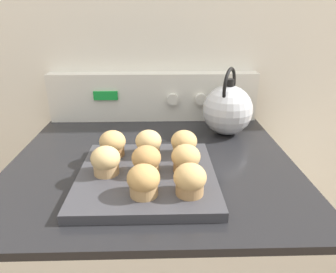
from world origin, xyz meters
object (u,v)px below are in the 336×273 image
(muffin_pan, at_px, (147,176))
(tea_kettle, at_px, (228,109))
(muffin_r1_c0, at_px, (106,161))
(muffin_r2_c2, at_px, (184,144))
(muffin_r0_c1, at_px, (144,181))
(muffin_r1_c1, at_px, (146,160))
(muffin_r2_c1, at_px, (149,143))
(muffin_r2_c0, at_px, (113,144))
(muffin_r0_c2, at_px, (190,180))
(muffin_r1_c2, at_px, (186,159))

(muffin_pan, distance_m, tea_kettle, 0.38)
(muffin_r1_c0, distance_m, muffin_r2_c2, 0.21)
(muffin_r0_c1, relative_size, muffin_r1_c1, 1.00)
(muffin_r2_c2, bearing_deg, muffin_r2_c1, 177.15)
(muffin_r1_c1, height_order, muffin_r2_c1, same)
(muffin_r1_c1, bearing_deg, muffin_r2_c2, 44.54)
(muffin_r1_c0, bearing_deg, muffin_pan, 1.34)
(muffin_pan, xyz_separation_m, muffin_r2_c0, (-0.09, 0.09, 0.04))
(muffin_r0_c1, xyz_separation_m, tea_kettle, (0.25, 0.38, 0.03))
(muffin_r0_c1, bearing_deg, muffin_r2_c1, 88.76)
(muffin_r0_c2, bearing_deg, muffin_r1_c0, 154.44)
(muffin_r1_c2, bearing_deg, muffin_r2_c0, 153.31)
(muffin_pan, xyz_separation_m, muffin_r1_c2, (0.09, 0.00, 0.04))
(muffin_r1_c0, bearing_deg, muffin_r1_c2, 1.33)
(muffin_r2_c1, xyz_separation_m, tea_kettle, (0.24, 0.19, 0.03))
(muffin_r1_c2, distance_m, muffin_r2_c0, 0.20)
(muffin_pan, relative_size, muffin_r1_c0, 4.72)
(muffin_r0_c2, bearing_deg, muffin_r1_c1, 136.06)
(muffin_pan, relative_size, muffin_r0_c1, 4.72)
(muffin_r1_c1, xyz_separation_m, muffin_r2_c1, (0.00, 0.10, 0.00))
(muffin_r0_c1, relative_size, muffin_r1_c2, 1.00)
(muffin_r1_c0, distance_m, muffin_r1_c1, 0.09)
(muffin_pan, distance_m, muffin_r2_c2, 0.14)
(muffin_r1_c1, xyz_separation_m, muffin_r1_c2, (0.09, 0.00, 0.00))
(muffin_r2_c2, height_order, tea_kettle, tea_kettle)
(muffin_r0_c2, bearing_deg, muffin_r2_c2, 89.40)
(muffin_pan, relative_size, tea_kettle, 1.48)
(muffin_r1_c2, distance_m, muffin_r2_c1, 0.13)
(muffin_r2_c0, height_order, tea_kettle, tea_kettle)
(muffin_r2_c0, bearing_deg, muffin_r1_c0, -91.35)
(muffin_r0_c1, height_order, muffin_r2_c1, same)
(muffin_r0_c2, height_order, muffin_r2_c2, same)
(muffin_r0_c1, height_order, muffin_r1_c1, same)
(muffin_r2_c1, bearing_deg, muffin_r1_c0, -134.49)
(muffin_r1_c1, distance_m, tea_kettle, 0.38)
(muffin_r2_c1, height_order, tea_kettle, tea_kettle)
(muffin_r0_c2, relative_size, muffin_r2_c0, 1.00)
(muffin_pan, height_order, muffin_r2_c1, muffin_r2_c1)
(tea_kettle, bearing_deg, muffin_r0_c2, -112.29)
(tea_kettle, bearing_deg, muffin_pan, -130.49)
(muffin_pan, relative_size, muffin_r1_c2, 4.72)
(muffin_pan, height_order, muffin_r0_c1, muffin_r0_c1)
(muffin_r1_c2, height_order, muffin_r2_c0, same)
(muffin_r2_c0, height_order, muffin_r2_c1, same)
(muffin_r1_c2, xyz_separation_m, tea_kettle, (0.15, 0.28, 0.03))
(muffin_r1_c2, distance_m, muffin_r2_c2, 0.09)
(muffin_r1_c1, distance_m, muffin_r2_c0, 0.13)
(muffin_r2_c1, relative_size, muffin_r2_c2, 1.00)
(muffin_r2_c0, bearing_deg, muffin_r0_c2, -45.25)
(muffin_r1_c0, height_order, muffin_r2_c0, same)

